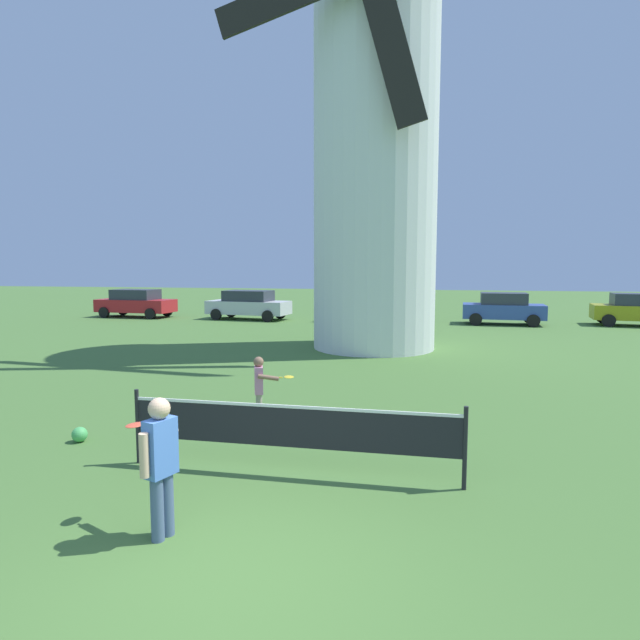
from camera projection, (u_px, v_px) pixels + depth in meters
ground_plane at (233, 578)px, 4.87m from camera, size 120.00×120.00×0.00m
windmill at (376, 126)px, 17.79m from camera, size 9.37×4.92×16.20m
tennis_net at (291, 427)px, 7.20m from camera, size 4.69×0.06×1.10m
player_near at (160, 459)px, 5.53m from camera, size 0.78×0.78×1.52m
player_far at (260, 386)px, 9.60m from camera, size 0.80×0.40×1.24m
stray_ball at (80, 434)px, 8.64m from camera, size 0.25×0.25×0.25m
parked_car_red at (136, 303)px, 29.59m from camera, size 4.38×2.09×1.56m
parked_car_silver at (248, 304)px, 28.29m from camera, size 4.57×2.29×1.56m
parked_car_cream at (368, 306)px, 26.94m from camera, size 4.59×2.54×1.56m
parked_car_blue at (503, 308)px, 25.89m from camera, size 3.95×2.09×1.56m
parked_car_mustard at (637, 309)px, 25.21m from camera, size 4.12×2.30×1.56m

